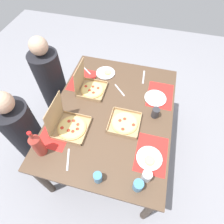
% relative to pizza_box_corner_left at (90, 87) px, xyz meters
% --- Properties ---
extents(ground_plane, '(6.00, 6.00, 0.00)m').
position_rel_pizza_box_corner_left_xyz_m(ground_plane, '(-0.22, -0.30, -0.81)').
color(ground_plane, gray).
extents(dining_table, '(1.51, 1.16, 0.76)m').
position_rel_pizza_box_corner_left_xyz_m(dining_table, '(-0.22, -0.30, -0.14)').
color(dining_table, '#3F3328').
rests_on(dining_table, ground_plane).
extents(placemat_near_left, '(0.36, 0.26, 0.00)m').
position_rel_pizza_box_corner_left_xyz_m(placemat_near_left, '(-0.56, -0.73, -0.05)').
color(placemat_near_left, red).
rests_on(placemat_near_left, dining_table).
extents(placemat_near_right, '(0.36, 0.26, 0.00)m').
position_rel_pizza_box_corner_left_xyz_m(placemat_near_right, '(0.12, -0.73, -0.05)').
color(placemat_near_right, red).
rests_on(placemat_near_right, dining_table).
extents(placemat_far_left, '(0.36, 0.26, 0.00)m').
position_rel_pizza_box_corner_left_xyz_m(placemat_far_left, '(-0.56, 0.13, -0.05)').
color(placemat_far_left, red).
rests_on(placemat_far_left, dining_table).
extents(placemat_far_right, '(0.36, 0.26, 0.00)m').
position_rel_pizza_box_corner_left_xyz_m(placemat_far_right, '(0.12, 0.13, -0.05)').
color(placemat_far_right, red).
rests_on(placemat_far_right, dining_table).
extents(pizza_box_corner_left, '(0.27, 0.28, 0.31)m').
position_rel_pizza_box_corner_left_xyz_m(pizza_box_corner_left, '(0.00, 0.00, 0.00)').
color(pizza_box_corner_left, tan).
rests_on(pizza_box_corner_left, dining_table).
extents(pizza_box_corner_right, '(0.30, 0.30, 0.33)m').
position_rel_pizza_box_corner_left_xyz_m(pizza_box_corner_right, '(-0.49, 0.04, 0.00)').
color(pizza_box_corner_right, tan).
rests_on(pizza_box_corner_right, dining_table).
extents(pizza_box_edge_far, '(0.28, 0.28, 0.04)m').
position_rel_pizza_box_corner_left_xyz_m(pizza_box_edge_far, '(-0.32, -0.45, -0.04)').
color(pizza_box_edge_far, tan).
rests_on(pizza_box_edge_far, dining_table).
extents(plate_near_right, '(0.22, 0.22, 0.03)m').
position_rel_pizza_box_corner_left_xyz_m(plate_near_right, '(0.29, -0.09, -0.04)').
color(plate_near_right, white).
rests_on(plate_near_right, dining_table).
extents(plate_near_left, '(0.22, 0.22, 0.02)m').
position_rel_pizza_box_corner_left_xyz_m(plate_near_left, '(0.05, -0.69, -0.04)').
color(plate_near_left, white).
rests_on(plate_near_left, dining_table).
extents(plate_far_right, '(0.21, 0.21, 0.03)m').
position_rel_pizza_box_corner_left_xyz_m(plate_far_right, '(-0.61, -0.72, -0.04)').
color(plate_far_right, white).
rests_on(plate_far_right, dining_table).
extents(soda_bottle, '(0.09, 0.09, 0.32)m').
position_rel_pizza_box_corner_left_xyz_m(soda_bottle, '(-0.77, 0.17, 0.08)').
color(soda_bottle, '#B2382D').
rests_on(soda_bottle, dining_table).
extents(cup_dark, '(0.07, 0.07, 0.10)m').
position_rel_pizza_box_corner_left_xyz_m(cup_dark, '(-0.88, -0.36, 0.00)').
color(cup_dark, teal).
rests_on(cup_dark, dining_table).
extents(cup_clear_left, '(0.08, 0.08, 0.10)m').
position_rel_pizza_box_corner_left_xyz_m(cup_clear_left, '(-0.86, -0.67, 0.00)').
color(cup_clear_left, teal).
rests_on(cup_clear_left, dining_table).
extents(cup_red, '(0.08, 0.08, 0.10)m').
position_rel_pizza_box_corner_left_xyz_m(cup_red, '(-0.77, -0.72, 0.00)').
color(cup_red, silver).
rests_on(cup_red, dining_table).
extents(cup_clear_right, '(0.07, 0.07, 0.10)m').
position_rel_pizza_box_corner_left_xyz_m(cup_clear_right, '(-0.16, -0.71, 0.00)').
color(cup_clear_right, '#333338').
rests_on(cup_clear_right, dining_table).
extents(knife_by_far_right, '(0.21, 0.03, 0.00)m').
position_rel_pizza_box_corner_left_xyz_m(knife_by_far_right, '(0.34, -0.53, -0.05)').
color(knife_by_far_right, '#B7B7BC').
rests_on(knife_by_far_right, dining_table).
extents(fork_by_near_left, '(0.19, 0.07, 0.00)m').
position_rel_pizza_box_corner_left_xyz_m(fork_by_near_left, '(-0.78, -0.07, -0.05)').
color(fork_by_near_left, '#B7B7BC').
rests_on(fork_by_near_left, dining_table).
extents(fork_by_far_left, '(0.13, 0.16, 0.00)m').
position_rel_pizza_box_corner_left_xyz_m(fork_by_far_left, '(0.29, 0.15, -0.05)').
color(fork_by_far_left, '#B7B7BC').
rests_on(fork_by_far_left, dining_table).
extents(fork_by_near_right, '(0.15, 0.15, 0.00)m').
position_rel_pizza_box_corner_left_xyz_m(fork_by_near_right, '(0.08, -0.31, -0.05)').
color(fork_by_near_right, '#B7B7BC').
rests_on(fork_by_near_right, dining_table).
extents(diner_left_seat, '(0.32, 0.32, 1.15)m').
position_rel_pizza_box_corner_left_xyz_m(diner_left_seat, '(-0.56, 0.54, -0.30)').
color(diner_left_seat, black).
rests_on(diner_left_seat, ground_plane).
extents(diner_right_seat, '(0.32, 0.32, 1.23)m').
position_rel_pizza_box_corner_left_xyz_m(diner_right_seat, '(0.12, 0.54, -0.26)').
color(diner_right_seat, black).
rests_on(diner_right_seat, ground_plane).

